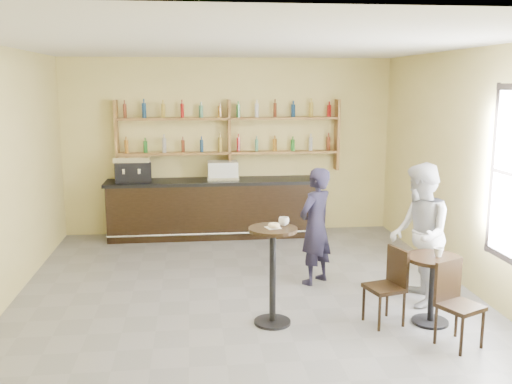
{
  "coord_description": "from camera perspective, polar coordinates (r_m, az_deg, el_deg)",
  "views": [
    {
      "loc": [
        -0.67,
        -6.96,
        2.73
      ],
      "look_at": [
        0.2,
        0.8,
        1.25
      ],
      "focal_mm": 40.0,
      "sensor_mm": 36.0,
      "label": 1
    }
  ],
  "objects": [
    {
      "name": "floor",
      "position": [
        7.5,
        -0.85,
        -10.6
      ],
      "size": [
        7.0,
        7.0,
        0.0
      ],
      "primitive_type": "plane",
      "color": "slate",
      "rests_on": "ground"
    },
    {
      "name": "ceiling",
      "position": [
        7.0,
        -0.92,
        14.58
      ],
      "size": [
        7.0,
        7.0,
        0.0
      ],
      "primitive_type": "plane",
      "rotation": [
        3.14,
        0.0,
        0.0
      ],
      "color": "white",
      "rests_on": "wall_back"
    },
    {
      "name": "wall_back",
      "position": [
        10.54,
        -2.73,
        4.57
      ],
      "size": [
        7.0,
        0.0,
        7.0
      ],
      "primitive_type": "plane",
      "rotation": [
        1.57,
        0.0,
        0.0
      ],
      "color": "#DDCD7E",
      "rests_on": "floor"
    },
    {
      "name": "wall_front",
      "position": [
        3.7,
        4.4,
        -7.1
      ],
      "size": [
        7.0,
        0.0,
        7.0
      ],
      "primitive_type": "plane",
      "rotation": [
        -1.57,
        0.0,
        0.0
      ],
      "color": "#DDCD7E",
      "rests_on": "floor"
    },
    {
      "name": "wall_right",
      "position": [
        7.95,
        21.2,
        1.83
      ],
      "size": [
        0.0,
        7.0,
        7.0
      ],
      "primitive_type": "plane",
      "rotation": [
        1.57,
        0.0,
        -1.57
      ],
      "color": "#DDCD7E",
      "rests_on": "floor"
    },
    {
      "name": "shelf_unit",
      "position": [
        10.39,
        -2.69,
        5.65
      ],
      "size": [
        4.0,
        0.26,
        1.4
      ],
      "primitive_type": null,
      "color": "brown",
      "rests_on": "wall_back"
    },
    {
      "name": "liquor_bottles",
      "position": [
        10.38,
        -2.7,
        6.58
      ],
      "size": [
        3.68,
        0.1,
        1.0
      ],
      "primitive_type": null,
      "color": "#8C5919",
      "rests_on": "shelf_unit"
    },
    {
      "name": "bar_counter",
      "position": [
        10.35,
        -4.21,
        -1.62
      ],
      "size": [
        3.84,
        0.75,
        1.04
      ],
      "primitive_type": null,
      "color": "black",
      "rests_on": "floor"
    },
    {
      "name": "espresso_machine",
      "position": [
        10.27,
        -12.25,
        2.26
      ],
      "size": [
        0.67,
        0.49,
        0.44
      ],
      "primitive_type": null,
      "rotation": [
        0.0,
        0.0,
        0.16
      ],
      "color": "black",
      "rests_on": "bar_counter"
    },
    {
      "name": "pastry_case",
      "position": [
        10.24,
        -3.35,
        2.15
      ],
      "size": [
        0.61,
        0.52,
        0.33
      ],
      "primitive_type": null,
      "rotation": [
        0.0,
        0.0,
        0.15
      ],
      "color": "silver",
      "rests_on": "bar_counter"
    },
    {
      "name": "pedestal_table",
      "position": [
        6.58,
        1.68,
        -8.42
      ],
      "size": [
        0.71,
        0.71,
        1.14
      ],
      "primitive_type": null,
      "rotation": [
        0.0,
        0.0,
        -0.35
      ],
      "color": "black",
      "rests_on": "floor"
    },
    {
      "name": "napkin",
      "position": [
        6.42,
        1.7,
        -3.58
      ],
      "size": [
        0.19,
        0.19,
        0.0
      ],
      "primitive_type": "cube",
      "rotation": [
        0.0,
        0.0,
        0.3
      ],
      "color": "white",
      "rests_on": "pedestal_table"
    },
    {
      "name": "donut",
      "position": [
        6.4,
        1.81,
        -3.37
      ],
      "size": [
        0.16,
        0.16,
        0.05
      ],
      "primitive_type": "torus",
      "rotation": [
        0.0,
        0.0,
        0.21
      ],
      "color": "gold",
      "rests_on": "napkin"
    },
    {
      "name": "cup_pedestal",
      "position": [
        6.52,
        2.8,
        -2.94
      ],
      "size": [
        0.15,
        0.15,
        0.09
      ],
      "primitive_type": "imported",
      "rotation": [
        0.0,
        0.0,
        -0.33
      ],
      "color": "white",
      "rests_on": "pedestal_table"
    },
    {
      "name": "man_main",
      "position": [
        7.88,
        5.97,
        -3.41
      ],
      "size": [
        0.7,
        0.68,
        1.62
      ],
      "primitive_type": "imported",
      "rotation": [
        0.0,
        0.0,
        3.86
      ],
      "color": "black",
      "rests_on": "floor"
    },
    {
      "name": "cafe_table",
      "position": [
        6.95,
        17.18,
        -9.35
      ],
      "size": [
        0.79,
        0.79,
        0.8
      ],
      "primitive_type": null,
      "rotation": [
        0.0,
        0.0,
        0.3
      ],
      "color": "black",
      "rests_on": "floor"
    },
    {
      "name": "cup_cafe",
      "position": [
        6.83,
        17.77,
        -5.75
      ],
      "size": [
        0.15,
        0.15,
        0.1
      ],
      "primitive_type": "imported",
      "rotation": [
        0.0,
        0.0,
        0.41
      ],
      "color": "white",
      "rests_on": "cafe_table"
    },
    {
      "name": "chair_west",
      "position": [
        6.78,
        12.71,
        -9.24
      ],
      "size": [
        0.47,
        0.47,
        0.89
      ],
      "primitive_type": null,
      "rotation": [
        0.0,
        0.0,
        -1.3
      ],
      "color": "black",
      "rests_on": "floor"
    },
    {
      "name": "chair_south",
      "position": [
        6.44,
        19.76,
        -10.64
      ],
      "size": [
        0.52,
        0.52,
        0.9
      ],
      "primitive_type": null,
      "rotation": [
        0.0,
        0.0,
        0.45
      ],
      "color": "black",
      "rests_on": "floor"
    },
    {
      "name": "patron_second",
      "position": [
        7.38,
        16.01,
        -4.11
      ],
      "size": [
        0.85,
        0.99,
        1.78
      ],
      "primitive_type": "imported",
      "rotation": [
        0.0,
        0.0,
        -1.79
      ],
      "color": "#ABACB1",
      "rests_on": "floor"
    }
  ]
}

